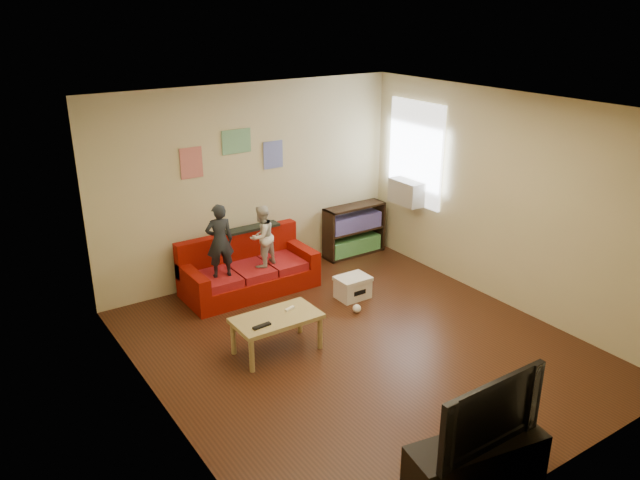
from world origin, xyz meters
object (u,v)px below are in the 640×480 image
sofa (248,272)px  television (482,409)px  child_a (220,241)px  coffee_table (277,321)px  file_box (353,287)px  tv_stand (476,464)px  child_b (262,236)px  bookshelf (354,233)px

sofa → television: 4.34m
child_a → coffee_table: bearing=101.1°
coffee_table → file_box: (1.51, 0.61, -0.22)m
file_box → tv_stand: tv_stand is taller
sofa → child_b: (0.15, -0.16, 0.53)m
television → file_box: bearing=69.4°
child_a → coffee_table: child_a is taller
child_b → tv_stand: bearing=64.1°
child_b → bookshelf: 1.90m
child_a → television: (0.24, -4.15, -0.11)m
coffee_table → television: bearing=-84.3°
child_a → sofa: bearing=-148.3°
child_a → coffee_table: size_ratio=1.00×
child_a → file_box: child_a is taller
sofa → television: (-0.21, -4.31, 0.48)m
sofa → bookshelf: (1.96, 0.22, 0.09)m
file_box → coffee_table: bearing=-157.9°
file_box → tv_stand: bearing=-110.5°
coffee_table → tv_stand: 2.72m
coffee_table → file_box: coffee_table is taller
child_b → file_box: bearing=115.4°
child_a → bookshelf: size_ratio=0.98×
sofa → tv_stand: bearing=-92.8°
sofa → file_box: size_ratio=4.10×
television → tv_stand: bearing=0.0°
child_a → television: bearing=105.4°
file_box → tv_stand: size_ratio=0.37×
bookshelf → tv_stand: 5.03m
coffee_table → tv_stand: bearing=-84.3°
tv_stand → television: bearing=0.0°
coffee_table → file_box: 1.64m
child_b → bookshelf: size_ratio=0.85×
tv_stand → coffee_table: bearing=105.9°
child_b → television: bearing=64.1°
coffee_table → television: television is taller
sofa → coffee_table: (-0.48, -1.61, 0.11)m
bookshelf → child_a: bearing=-170.9°
sofa → television: television is taller
coffee_table → file_box: size_ratio=2.22×
coffee_table → child_b: bearing=66.7°
child_a → television: child_a is taller
bookshelf → file_box: (-0.93, -1.22, -0.20)m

